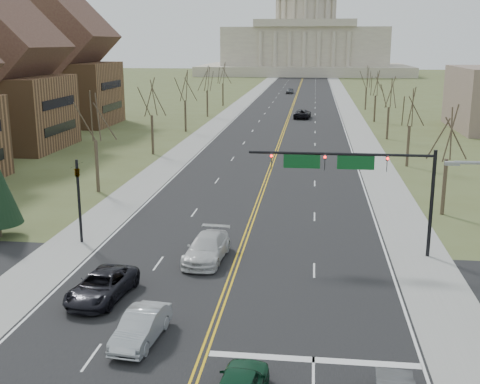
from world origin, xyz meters
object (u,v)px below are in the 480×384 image
(signal_mast, at_px, (354,170))
(car_sb_inner_second, at_px, (207,248))
(car_far_sb, at_px, (290,91))
(car_sb_inner_lead, at_px, (141,327))
(car_sb_outer_lead, at_px, (102,286))
(signal_left, at_px, (78,192))
(car_far_nb, at_px, (302,114))

(signal_mast, distance_m, car_sb_inner_second, 10.92)
(signal_mast, xyz_separation_m, car_far_sb, (-9.47, 129.15, -5.01))
(car_sb_inner_lead, xyz_separation_m, car_sb_outer_lead, (-3.53, 4.53, 0.01))
(signal_left, distance_m, car_sb_inner_lead, 16.35)
(signal_mast, height_order, signal_left, signal_mast)
(car_far_sb, bearing_deg, car_sb_inner_lead, -84.78)
(car_sb_outer_lead, height_order, car_far_sb, car_sb_outer_lead)
(signal_left, relative_size, car_far_sb, 1.38)
(signal_mast, xyz_separation_m, car_far_nb, (-4.85, 74.00, -4.91))
(car_sb_inner_lead, distance_m, car_sb_inner_second, 11.28)
(car_sb_inner_lead, relative_size, car_far_sb, 1.04)
(car_sb_outer_lead, distance_m, car_far_nb, 83.74)
(car_far_nb, distance_m, car_far_sb, 55.34)
(signal_left, height_order, car_far_sb, signal_left)
(car_sb_inner_lead, distance_m, car_far_nb, 87.93)
(car_sb_outer_lead, bearing_deg, car_sb_inner_second, 61.69)
(car_sb_outer_lead, relative_size, car_far_nb, 0.91)
(signal_left, distance_m, car_far_sb, 129.53)
(signal_mast, relative_size, car_far_sb, 2.78)
(signal_mast, bearing_deg, car_sb_inner_lead, -127.66)
(car_sb_inner_lead, relative_size, car_far_nb, 0.76)
(car_sb_outer_lead, bearing_deg, car_far_nb, 90.52)
(car_sb_inner_second, bearing_deg, signal_mast, 18.71)
(car_far_nb, bearing_deg, car_far_sb, -80.02)
(car_sb_inner_lead, xyz_separation_m, car_far_sb, (1.14, 142.89, -0.01))
(signal_left, distance_m, car_far_nb, 75.39)
(car_far_nb, xyz_separation_m, car_far_sb, (-4.62, 55.15, -0.09))
(signal_mast, xyz_separation_m, car_sb_outer_lead, (-14.14, -9.21, -4.99))
(signal_left, bearing_deg, car_sb_inner_lead, -58.75)
(signal_mast, height_order, car_sb_inner_lead, signal_mast)
(car_sb_inner_lead, distance_m, car_sb_outer_lead, 5.74)
(car_sb_inner_second, relative_size, car_far_sb, 1.31)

